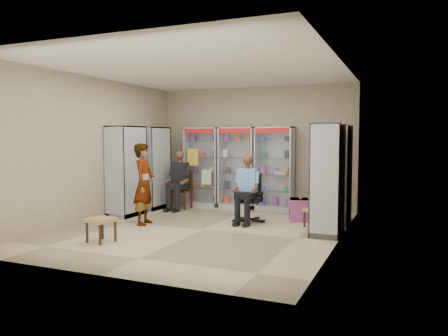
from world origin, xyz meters
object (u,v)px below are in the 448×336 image
at_px(cabinet_back_right, 275,169).
at_px(cabinet_left_far, 153,168).
at_px(cabinet_right_far, 337,174).
at_px(woven_stool_b, 101,230).
at_px(cabinet_back_mid, 238,168).
at_px(standing_man, 144,184).
at_px(cabinet_left_near, 127,171).
at_px(pink_trunk, 301,210).
at_px(woven_stool_a, 315,218).
at_px(office_chair, 249,198).
at_px(cabinet_back_left, 203,167).
at_px(wooden_chair, 181,190).
at_px(cabinet_right_near, 328,179).
at_px(seated_shopkeeper, 248,191).

distance_m(cabinet_back_right, cabinet_left_far, 2.98).
distance_m(cabinet_right_far, woven_stool_b, 4.69).
height_order(cabinet_back_mid, standing_man, cabinet_back_mid).
bearing_deg(cabinet_left_near, pink_trunk, 103.68).
distance_m(cabinet_right_far, woven_stool_a, 1.03).
distance_m(cabinet_back_right, pink_trunk, 1.64).
height_order(cabinet_back_right, standing_man, cabinet_back_right).
bearing_deg(office_chair, woven_stool_a, 1.10).
height_order(cabinet_right_far, woven_stool_a, cabinet_right_far).
distance_m(office_chair, pink_trunk, 1.16).
relative_size(cabinet_back_left, woven_stool_b, 4.95).
relative_size(wooden_chair, woven_stool_a, 2.63).
xyz_separation_m(cabinet_back_left, cabinet_right_near, (3.53, -2.23, 0.00)).
xyz_separation_m(cabinet_back_left, seated_shopkeeper, (1.85, -1.75, -0.35)).
xyz_separation_m(seated_shopkeeper, standing_man, (-1.86, -0.97, 0.17)).
relative_size(seated_shopkeeper, woven_stool_b, 3.19).
bearing_deg(cabinet_right_near, seated_shopkeeper, 74.08).
bearing_deg(cabinet_right_far, standing_man, 114.15).
relative_size(cabinet_back_mid, wooden_chair, 2.13).
relative_size(cabinet_back_mid, pink_trunk, 4.18).
distance_m(pink_trunk, standing_man, 3.30).
distance_m(cabinet_left_near, seated_shopkeeper, 2.81).
bearing_deg(cabinet_left_far, pink_trunk, 87.10).
distance_m(cabinet_left_far, office_chair, 2.92).
xyz_separation_m(cabinet_back_mid, standing_man, (-0.97, -2.72, -0.18)).
height_order(pink_trunk, woven_stool_a, pink_trunk).
height_order(cabinet_back_right, woven_stool_a, cabinet_back_right).
bearing_deg(office_chair, woven_stool_b, -124.25).
relative_size(cabinet_right_far, wooden_chair, 2.13).
distance_m(wooden_chair, pink_trunk, 3.09).
relative_size(cabinet_left_near, woven_stool_b, 4.95).
xyz_separation_m(cabinet_back_mid, office_chair, (0.90, -1.70, -0.49)).
height_order(cabinet_right_near, cabinet_left_near, same).
height_order(cabinet_right_near, woven_stool_b, cabinet_right_near).
bearing_deg(woven_stool_b, seated_shopkeeper, 56.17).
relative_size(pink_trunk, woven_stool_b, 1.19).
relative_size(cabinet_left_far, wooden_chair, 2.13).
bearing_deg(cabinet_left_far, cabinet_back_mid, 116.32).
xyz_separation_m(cabinet_right_far, cabinet_right_near, (0.00, -1.10, 0.00)).
bearing_deg(pink_trunk, cabinet_back_mid, 148.96).
height_order(wooden_chair, woven_stool_b, wooden_chair).
xyz_separation_m(cabinet_right_far, woven_stool_b, (-3.38, -3.15, -0.80)).
distance_m(cabinet_left_near, standing_man, 1.16).
bearing_deg(cabinet_back_left, cabinet_back_right, 0.00).
height_order(seated_shopkeeper, woven_stool_a, seated_shopkeeper).
relative_size(pink_trunk, standing_man, 0.29).
xyz_separation_m(cabinet_back_mid, pink_trunk, (1.86, -1.12, -0.77)).
bearing_deg(cabinet_right_far, cabinet_back_mid, 66.35).
relative_size(wooden_chair, pink_trunk, 1.96).
bearing_deg(standing_man, woven_stool_a, -83.56).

